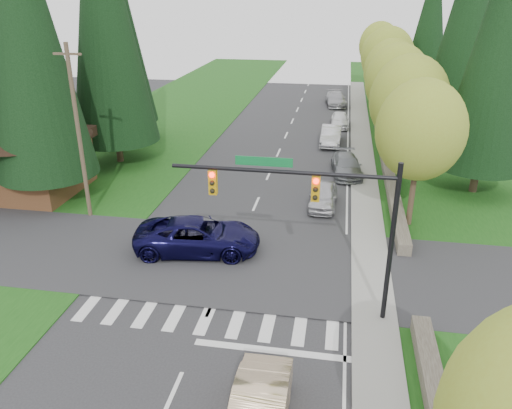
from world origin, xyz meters
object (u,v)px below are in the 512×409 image
(parked_car_b, at_px, (347,166))
(parked_car_c, at_px, (331,135))
(parked_car_e, at_px, (336,99))
(suv_navy, at_px, (198,236))
(parked_car_d, at_px, (340,120))
(parked_car_a, at_px, (323,196))

(parked_car_b, relative_size, parked_car_c, 1.01)
(parked_car_e, bearing_deg, parked_car_b, -93.78)
(parked_car_c, bearing_deg, suv_navy, -105.20)
(parked_car_c, bearing_deg, parked_car_e, 91.04)
(parked_car_c, height_order, parked_car_d, parked_car_c)
(parked_car_c, distance_m, parked_car_d, 6.30)
(parked_car_d, distance_m, parked_car_e, 9.93)
(suv_navy, height_order, parked_car_c, suv_navy)
(suv_navy, xyz_separation_m, parked_car_e, (6.08, 37.05, -0.12))
(parked_car_e, bearing_deg, parked_car_c, -97.13)
(parked_car_d, height_order, parked_car_e, parked_car_e)
(parked_car_b, bearing_deg, parked_car_a, -109.45)
(parked_car_a, bearing_deg, parked_car_b, 79.54)
(parked_car_b, xyz_separation_m, parked_car_c, (-1.40, 7.73, 0.09))
(suv_navy, relative_size, parked_car_b, 1.31)
(parked_car_a, bearing_deg, parked_car_e, 92.29)
(parked_car_a, distance_m, parked_car_c, 13.92)
(parked_car_a, relative_size, parked_car_d, 0.96)
(suv_navy, height_order, parked_car_e, suv_navy)
(parked_car_a, xyz_separation_m, parked_car_c, (0.00, 13.92, 0.10))
(suv_navy, relative_size, parked_car_a, 1.57)
(parked_car_c, xyz_separation_m, parked_car_e, (0.00, 16.18, -0.02))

